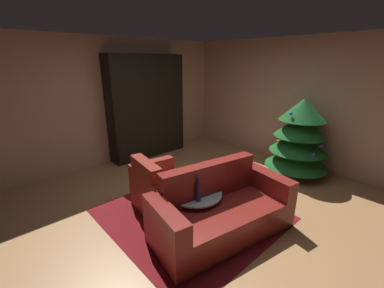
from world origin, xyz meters
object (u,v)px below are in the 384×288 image
(coffee_table, at_px, (195,196))
(decorated_tree, at_px, (299,138))
(bookshelf_unit, at_px, (152,107))
(couch_red, at_px, (220,211))
(book_stack_on_table, at_px, (199,188))
(bottle_on_table, at_px, (198,191))
(armchair_red, at_px, (163,193))

(coffee_table, bearing_deg, decorated_tree, 85.67)
(bookshelf_unit, xyz_separation_m, coffee_table, (2.64, -1.13, -0.70))
(decorated_tree, bearing_deg, couch_red, -86.12)
(bookshelf_unit, distance_m, book_stack_on_table, 2.92)
(coffee_table, bearing_deg, bottle_on_table, -33.54)
(bookshelf_unit, bearing_deg, couch_red, -18.77)
(book_stack_on_table, distance_m, bottle_on_table, 0.24)
(bottle_on_table, height_order, decorated_tree, decorated_tree)
(bookshelf_unit, height_order, couch_red, bookshelf_unit)
(book_stack_on_table, bearing_deg, bottle_on_table, -47.15)
(bookshelf_unit, bearing_deg, decorated_tree, 25.85)
(coffee_table, relative_size, bottle_on_table, 2.18)
(bookshelf_unit, distance_m, bottle_on_table, 3.11)
(couch_red, bearing_deg, bookshelf_unit, 161.23)
(book_stack_on_table, bearing_deg, coffee_table, -97.67)
(book_stack_on_table, relative_size, bottle_on_table, 0.69)
(armchair_red, distance_m, decorated_tree, 2.78)
(couch_red, relative_size, book_stack_on_table, 8.54)
(couch_red, xyz_separation_m, bottle_on_table, (-0.19, -0.22, 0.29))
(bookshelf_unit, distance_m, armchair_red, 2.62)
(armchair_red, height_order, couch_red, couch_red)
(coffee_table, relative_size, book_stack_on_table, 3.14)
(coffee_table, bearing_deg, book_stack_on_table, 82.33)
(bookshelf_unit, relative_size, book_stack_on_table, 10.04)
(armchair_red, relative_size, book_stack_on_table, 4.72)
(bookshelf_unit, distance_m, decorated_tree, 3.16)
(couch_red, bearing_deg, armchair_red, -162.20)
(bottle_on_table, bearing_deg, couch_red, 48.87)
(bottle_on_table, bearing_deg, coffee_table, 146.46)
(bookshelf_unit, xyz_separation_m, decorated_tree, (2.83, 1.37, -0.36))
(couch_red, distance_m, bottle_on_table, 0.41)
(bookshelf_unit, bearing_deg, armchair_red, -31.09)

